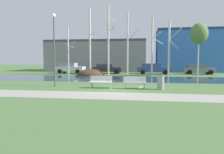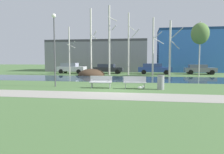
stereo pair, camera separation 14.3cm
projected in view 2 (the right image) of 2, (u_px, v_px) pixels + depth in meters
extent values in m
plane|color=#4C703D|center=(128.00, 78.00, 24.31)|extent=(120.00, 120.00, 0.00)
cube|color=#9E998E|center=(110.00, 96.00, 12.11)|extent=(60.00, 2.48, 0.01)
cube|color=#284256|center=(127.00, 79.00, 22.79)|extent=(80.00, 7.05, 0.01)
ellipsoid|color=#423021|center=(91.00, 75.00, 28.19)|extent=(3.51, 3.54, 1.71)
cube|color=#9EA0A3|center=(101.00, 82.00, 15.34)|extent=(1.63, 0.60, 0.15)
cube|color=#9EA0A3|center=(101.00, 79.00, 15.60)|extent=(1.60, 0.21, 0.40)
cube|color=#9EA0A3|center=(92.00, 85.00, 15.47)|extent=(0.07, 0.43, 0.45)
cube|color=#9EA0A3|center=(110.00, 85.00, 15.36)|extent=(0.07, 0.43, 0.45)
cylinder|color=#9EA0A3|center=(92.00, 80.00, 15.40)|extent=(0.06, 0.28, 0.04)
cylinder|color=#9EA0A3|center=(110.00, 80.00, 15.29)|extent=(0.06, 0.28, 0.04)
cube|color=#9EA0A3|center=(135.00, 83.00, 14.95)|extent=(1.63, 0.60, 0.05)
cube|color=#9EA0A3|center=(135.00, 79.00, 15.21)|extent=(1.60, 0.21, 0.40)
cube|color=#9EA0A3|center=(125.00, 85.00, 15.08)|extent=(0.07, 0.43, 0.45)
cube|color=#9EA0A3|center=(144.00, 86.00, 14.97)|extent=(0.07, 0.43, 0.45)
cylinder|color=#9EA0A3|center=(125.00, 80.00, 15.01)|extent=(0.06, 0.28, 0.04)
cylinder|color=#9EA0A3|center=(144.00, 81.00, 14.90)|extent=(0.06, 0.28, 0.04)
cylinder|color=gray|center=(161.00, 82.00, 14.64)|extent=(0.47, 0.47, 0.99)
torus|color=#545557|center=(161.00, 76.00, 14.60)|extent=(0.50, 0.50, 0.04)
ellipsoid|color=white|center=(140.00, 88.00, 14.69)|extent=(0.39, 0.18, 0.18)
sphere|color=white|center=(143.00, 86.00, 14.65)|extent=(0.13, 0.13, 0.13)
cone|color=gold|center=(144.00, 87.00, 14.64)|extent=(0.07, 0.04, 0.04)
cylinder|color=gold|center=(141.00, 89.00, 14.66)|extent=(0.01, 0.01, 0.10)
cylinder|color=gold|center=(141.00, 89.00, 14.73)|extent=(0.01, 0.01, 0.10)
cylinder|color=#4C4C51|center=(55.00, 53.00, 16.13)|extent=(0.10, 0.10, 5.17)
sphere|color=white|center=(54.00, 16.00, 15.91)|extent=(0.32, 0.32, 0.32)
cylinder|color=beige|center=(69.00, 51.00, 28.47)|extent=(0.17, 0.17, 6.39)
cylinder|color=beige|center=(74.00, 43.00, 28.65)|extent=(0.75, 1.06, 0.43)
cylinder|color=beige|center=(71.00, 46.00, 27.89)|extent=(0.91, 0.89, 0.51)
cylinder|color=beige|center=(91.00, 42.00, 29.24)|extent=(0.24, 0.24, 8.98)
cylinder|color=beige|center=(95.00, 33.00, 29.40)|extent=(0.72, 0.99, 0.54)
cylinder|color=beige|center=(93.00, 36.00, 28.68)|extent=(0.86, 0.84, 0.68)
cylinder|color=beige|center=(109.00, 41.00, 28.00)|extent=(0.25, 0.25, 9.07)
cylinder|color=beige|center=(114.00, 28.00, 28.15)|extent=(0.80, 1.11, 0.57)
cylinder|color=beige|center=(112.00, 19.00, 27.19)|extent=(1.08, 1.06, 0.50)
cylinder|color=beige|center=(128.00, 44.00, 28.25)|extent=(0.20, 0.20, 8.17)
cylinder|color=beige|center=(136.00, 33.00, 28.58)|extent=(1.16, 1.65, 1.00)
cylinder|color=beige|center=(132.00, 28.00, 27.54)|extent=(0.94, 0.91, 0.69)
cylinder|color=beige|center=(153.00, 47.00, 26.51)|extent=(0.22, 0.22, 7.23)
cylinder|color=beige|center=(158.00, 35.00, 26.71)|extent=(0.84, 1.18, 0.71)
cylinder|color=beige|center=(159.00, 41.00, 25.69)|extent=(1.35, 1.31, 0.69)
cylinder|color=beige|center=(170.00, 49.00, 26.45)|extent=(0.25, 0.25, 6.83)
cylinder|color=beige|center=(177.00, 33.00, 26.76)|extent=(1.18, 1.67, 1.10)
cylinder|color=beige|center=(176.00, 45.00, 25.74)|extent=(1.12, 1.09, 0.94)
cylinder|color=beige|center=(200.00, 49.00, 25.92)|extent=(0.14, 0.14, 6.66)
ellipsoid|color=#567A3D|center=(200.00, 34.00, 25.77)|extent=(2.14, 2.14, 2.57)
cube|color=silver|center=(72.00, 69.00, 32.10)|extent=(4.17, 1.82, 0.70)
cube|color=#949AAC|center=(70.00, 65.00, 32.11)|extent=(2.34, 1.59, 0.55)
cylinder|color=black|center=(82.00, 71.00, 32.76)|extent=(0.64, 0.23, 0.64)
cylinder|color=black|center=(79.00, 72.00, 31.02)|extent=(0.64, 0.23, 0.64)
cylinder|color=black|center=(66.00, 71.00, 33.23)|extent=(0.64, 0.23, 0.64)
cylinder|color=black|center=(61.00, 71.00, 31.50)|extent=(0.64, 0.23, 0.64)
cube|color=#282B30|center=(109.00, 69.00, 31.65)|extent=(4.31, 1.78, 0.61)
cube|color=#2F3648|center=(106.00, 66.00, 31.67)|extent=(2.42, 1.55, 0.47)
cylinder|color=black|center=(119.00, 71.00, 32.28)|extent=(0.64, 0.23, 0.64)
cylinder|color=black|center=(117.00, 72.00, 30.59)|extent=(0.64, 0.23, 0.64)
cylinder|color=black|center=(101.00, 71.00, 32.77)|extent=(0.64, 0.23, 0.64)
cylinder|color=black|center=(98.00, 72.00, 31.08)|extent=(0.64, 0.23, 0.64)
cube|color=#2D4793|center=(155.00, 70.00, 30.25)|extent=(4.67, 1.82, 0.67)
cube|color=#32457F|center=(152.00, 65.00, 30.27)|extent=(2.62, 1.58, 0.53)
cylinder|color=black|center=(166.00, 72.00, 30.88)|extent=(0.64, 0.23, 0.64)
cylinder|color=black|center=(166.00, 72.00, 29.15)|extent=(0.64, 0.23, 0.64)
cylinder|color=black|center=(144.00, 71.00, 31.41)|extent=(0.64, 0.23, 0.64)
cylinder|color=black|center=(144.00, 72.00, 29.68)|extent=(0.64, 0.23, 0.64)
cube|color=slate|center=(200.00, 70.00, 30.04)|extent=(4.20, 1.84, 0.60)
cube|color=slate|center=(198.00, 66.00, 30.05)|extent=(2.36, 1.60, 0.46)
cylinder|color=black|center=(209.00, 72.00, 30.69)|extent=(0.64, 0.23, 0.64)
cylinder|color=black|center=(212.00, 72.00, 28.95)|extent=(0.64, 0.23, 0.64)
cylinder|color=black|center=(189.00, 72.00, 31.17)|extent=(0.64, 0.23, 0.64)
cylinder|color=black|center=(191.00, 72.00, 29.42)|extent=(0.64, 0.23, 0.64)
cube|color=gray|center=(100.00, 57.00, 39.56)|extent=(17.36, 8.77, 5.02)
cube|color=#48484B|center=(100.00, 42.00, 39.34)|extent=(17.36, 8.77, 0.40)
cube|color=#3870C6|center=(192.00, 52.00, 36.52)|extent=(11.44, 6.43, 6.72)
cube|color=navy|center=(193.00, 31.00, 36.24)|extent=(11.44, 6.43, 0.40)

